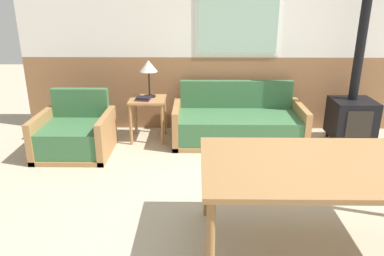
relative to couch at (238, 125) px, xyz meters
name	(u,v)px	position (x,y,z in m)	size (l,w,h in m)	color
ground_plane	(317,228)	(0.50, -2.08, -0.24)	(16.00, 16.00, 0.00)	#B2A58C
wall_back	(271,37)	(0.48, 0.55, 1.13)	(7.20, 0.09, 2.70)	#8E603D
couch	(238,125)	(0.00, 0.00, 0.00)	(1.76, 0.85, 0.78)	#9E7042
armchair	(75,136)	(-2.12, -0.45, 0.00)	(0.90, 0.83, 0.77)	#9E7042
side_table	(148,107)	(-1.24, 0.06, 0.24)	(0.48, 0.48, 0.59)	#9E7042
table_lamp	(149,68)	(-1.22, 0.14, 0.76)	(0.24, 0.24, 0.51)	black
book_stack	(144,98)	(-1.28, -0.03, 0.38)	(0.21, 0.18, 0.05)	#994C84
dining_table	(321,171)	(0.37, -2.34, 0.45)	(1.81, 1.05, 0.75)	olive
wood_stove	(353,105)	(1.53, -0.03, 0.30)	(0.55, 0.53, 2.49)	black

